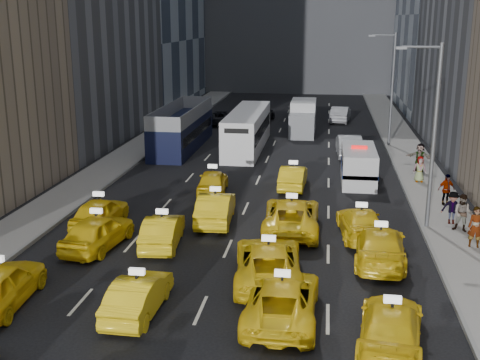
% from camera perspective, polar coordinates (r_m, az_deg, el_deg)
% --- Properties ---
extents(ground, '(160.00, 160.00, 0.00)m').
position_cam_1_polar(ground, '(20.28, -4.95, -14.75)').
color(ground, black).
rests_on(ground, ground).
extents(sidewalk_west, '(3.00, 90.00, 0.15)m').
position_cam_1_polar(sidewalk_west, '(45.69, -10.75, 2.19)').
color(sidewalk_west, gray).
rests_on(sidewalk_west, ground).
extents(sidewalk_east, '(3.00, 90.00, 0.15)m').
position_cam_1_polar(sidewalk_east, '(43.73, 16.29, 1.26)').
color(sidewalk_east, gray).
rests_on(sidewalk_east, ground).
extents(curb_west, '(0.15, 90.00, 0.18)m').
position_cam_1_polar(curb_west, '(45.25, -9.01, 2.16)').
color(curb_west, slate).
rests_on(curb_west, ground).
extents(curb_east, '(0.15, 90.00, 0.18)m').
position_cam_1_polar(curb_east, '(43.54, 14.41, 1.36)').
color(curb_east, slate).
rests_on(curb_east, ground).
extents(streetlight_near, '(2.15, 0.22, 9.00)m').
position_cam_1_polar(streetlight_near, '(29.98, 17.74, 4.47)').
color(streetlight_near, '#595B60').
rests_on(streetlight_near, ground).
extents(streetlight_far, '(2.15, 0.22, 9.00)m').
position_cam_1_polar(streetlight_far, '(49.62, 14.11, 8.68)').
color(streetlight_far, '#595B60').
rests_on(streetlight_far, ground).
extents(taxi_5, '(1.53, 4.17, 1.36)m').
position_cam_1_polar(taxi_5, '(21.76, -9.64, -10.72)').
color(taxi_5, yellow).
rests_on(taxi_5, ground).
extents(taxi_6, '(2.47, 5.28, 1.46)m').
position_cam_1_polar(taxi_6, '(21.15, 4.00, -11.17)').
color(taxi_6, yellow).
rests_on(taxi_6, ground).
extents(taxi_7, '(2.55, 4.97, 1.38)m').
position_cam_1_polar(taxi_7, '(20.09, 14.10, -13.25)').
color(taxi_7, yellow).
rests_on(taxi_7, ground).
extents(taxi_8, '(2.40, 4.75, 1.55)m').
position_cam_1_polar(taxi_8, '(27.90, -13.36, -4.80)').
color(taxi_8, yellow).
rests_on(taxi_8, ground).
extents(taxi_9, '(1.94, 4.44, 1.42)m').
position_cam_1_polar(taxi_9, '(27.69, -7.35, -4.80)').
color(taxi_9, yellow).
rests_on(taxi_9, ground).
extents(taxi_10, '(3.17, 5.84, 1.55)m').
position_cam_1_polar(taxi_10, '(23.95, 2.71, -7.77)').
color(taxi_10, yellow).
rests_on(taxi_10, ground).
extents(taxi_11, '(2.39, 5.28, 1.50)m').
position_cam_1_polar(taxi_11, '(26.32, 13.12, -6.07)').
color(taxi_11, yellow).
rests_on(taxi_11, ground).
extents(taxi_12, '(1.93, 4.39, 1.47)m').
position_cam_1_polar(taxi_12, '(30.75, -13.16, -3.00)').
color(taxi_12, yellow).
rests_on(taxi_12, ground).
extents(taxi_13, '(1.94, 4.81, 1.55)m').
position_cam_1_polar(taxi_13, '(30.55, -2.33, -2.64)').
color(taxi_13, yellow).
rests_on(taxi_13, ground).
extents(taxi_14, '(2.77, 5.77, 1.58)m').
position_cam_1_polar(taxi_14, '(29.38, 4.90, -3.38)').
color(taxi_14, yellow).
rests_on(taxi_14, ground).
extents(taxi_15, '(2.40, 4.92, 1.38)m').
position_cam_1_polar(taxi_15, '(29.13, 11.37, -4.01)').
color(taxi_15, yellow).
rests_on(taxi_15, ground).
extents(taxi_16, '(2.02, 4.28, 1.41)m').
position_cam_1_polar(taxi_16, '(35.72, -2.61, -0.13)').
color(taxi_16, yellow).
rests_on(taxi_16, ground).
extents(taxi_17, '(1.62, 4.29, 1.40)m').
position_cam_1_polar(taxi_17, '(36.85, 5.05, 0.29)').
color(taxi_17, yellow).
rests_on(taxi_17, ground).
extents(nypd_van, '(2.77, 5.63, 2.32)m').
position_cam_1_polar(nypd_van, '(38.78, 11.16, 1.35)').
color(nypd_van, silver).
rests_on(nypd_van, ground).
extents(double_decker, '(2.97, 11.71, 3.39)m').
position_cam_1_polar(double_decker, '(48.17, -5.52, 4.99)').
color(double_decker, black).
rests_on(double_decker, ground).
extents(city_bus, '(2.71, 11.85, 3.05)m').
position_cam_1_polar(city_bus, '(47.72, 0.71, 4.75)').
color(city_bus, silver).
rests_on(city_bus, ground).
extents(box_truck, '(2.19, 6.37, 2.91)m').
position_cam_1_polar(box_truck, '(54.40, 5.99, 5.87)').
color(box_truck, silver).
rests_on(box_truck, ground).
extents(misc_car_0, '(1.95, 5.00, 1.62)m').
position_cam_1_polar(misc_car_0, '(46.15, 10.28, 3.27)').
color(misc_car_0, '#A2A6A9').
rests_on(misc_car_0, ground).
extents(misc_car_1, '(2.58, 4.94, 1.33)m').
position_cam_1_polar(misc_car_1, '(59.09, -1.80, 5.93)').
color(misc_car_1, black).
rests_on(misc_car_1, ground).
extents(misc_car_2, '(3.03, 5.88, 1.63)m').
position_cam_1_polar(misc_car_2, '(63.66, 5.95, 6.65)').
color(misc_car_2, gray).
rests_on(misc_car_2, ground).
extents(misc_car_3, '(2.25, 4.76, 1.57)m').
position_cam_1_polar(misc_car_3, '(61.00, 2.20, 6.33)').
color(misc_car_3, black).
rests_on(misc_car_3, ground).
extents(misc_car_4, '(2.22, 4.98, 1.59)m').
position_cam_1_polar(misc_car_4, '(61.34, 9.50, 6.19)').
color(misc_car_4, '#93959A').
rests_on(misc_car_4, ground).
extents(pedestrian_0, '(0.74, 0.54, 1.86)m').
position_cam_1_polar(pedestrian_0, '(28.83, 21.46, -4.17)').
color(pedestrian_0, gray).
rests_on(pedestrian_0, sidewalk_east).
extents(pedestrian_1, '(1.02, 0.81, 1.84)m').
position_cam_1_polar(pedestrian_1, '(30.67, 20.37, -2.96)').
color(pedestrian_1, gray).
rests_on(pedestrian_1, sidewalk_east).
extents(pedestrian_2, '(1.11, 0.56, 1.65)m').
position_cam_1_polar(pedestrian_2, '(31.68, 19.50, -2.49)').
color(pedestrian_2, gray).
rests_on(pedestrian_2, sidewalk_east).
extents(pedestrian_3, '(1.11, 0.80, 1.73)m').
position_cam_1_polar(pedestrian_3, '(34.75, 18.97, -0.86)').
color(pedestrian_3, gray).
rests_on(pedestrian_3, sidewalk_east).
extents(pedestrian_4, '(0.83, 0.49, 1.63)m').
position_cam_1_polar(pedestrian_4, '(39.19, 16.67, 1.00)').
color(pedestrian_4, gray).
rests_on(pedestrian_4, sidewalk_east).
extents(pedestrian_5, '(1.82, 1.21, 1.91)m').
position_cam_1_polar(pedestrian_5, '(41.79, 16.67, 2.06)').
color(pedestrian_5, gray).
rests_on(pedestrian_5, sidewalk_east).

